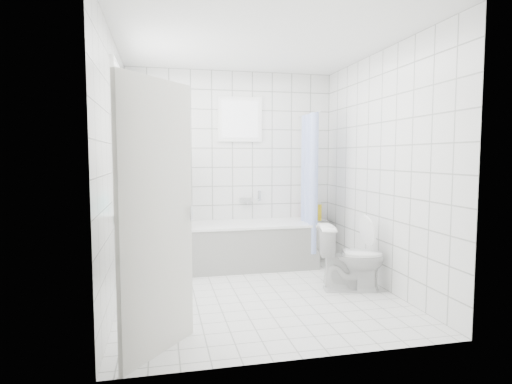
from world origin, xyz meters
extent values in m
plane|color=white|center=(0.00, 0.00, 0.00)|extent=(3.00, 3.00, 0.00)
plane|color=white|center=(0.00, 0.00, 2.60)|extent=(3.00, 3.00, 0.00)
cube|color=white|center=(0.00, 1.50, 1.30)|extent=(2.80, 0.02, 2.60)
cube|color=white|center=(0.00, -1.50, 1.30)|extent=(2.80, 0.02, 2.60)
cube|color=white|center=(-1.40, 0.00, 1.30)|extent=(0.02, 3.00, 2.60)
cube|color=white|center=(1.40, 0.00, 1.30)|extent=(0.02, 3.00, 2.60)
cube|color=white|center=(-1.35, 0.30, 1.60)|extent=(0.01, 0.90, 1.40)
cube|color=white|center=(0.10, 1.46, 1.95)|extent=(0.50, 0.01, 0.50)
cube|color=white|center=(-1.31, 0.30, 0.86)|extent=(0.18, 1.02, 0.08)
cube|color=silver|center=(-1.00, -1.17, 1.00)|extent=(0.53, 0.65, 2.00)
cube|color=white|center=(0.08, 1.12, 0.28)|extent=(1.84, 0.75, 0.55)
cube|color=white|center=(0.08, 1.12, 0.57)|extent=(1.86, 0.77, 0.03)
cube|color=white|center=(-0.91, 1.07, 0.75)|extent=(0.15, 0.85, 1.50)
cube|color=white|center=(1.12, 1.38, 0.28)|extent=(0.40, 0.24, 0.55)
imported|color=white|center=(1.03, -0.09, 0.36)|extent=(0.77, 0.55, 0.71)
cylinder|color=silver|center=(0.95, 1.10, 2.00)|extent=(0.02, 0.80, 0.02)
cube|color=silver|center=(0.18, 1.46, 0.85)|extent=(0.18, 0.06, 0.06)
imported|color=white|center=(-1.30, 0.24, 0.99)|extent=(0.16, 0.16, 0.18)
imported|color=#34E4EC|center=(-1.30, 0.12, 1.00)|extent=(0.13, 0.13, 0.21)
imported|color=silver|center=(-1.30, 0.40, 1.06)|extent=(0.14, 0.14, 0.31)
cylinder|color=yellow|center=(1.20, 1.31, 0.66)|extent=(0.06, 0.06, 0.23)
cylinder|color=red|center=(1.04, 1.39, 0.65)|extent=(0.06, 0.06, 0.20)
cylinder|color=#1A31D2|center=(1.17, 1.39, 0.69)|extent=(0.06, 0.06, 0.28)
camera|label=1|loc=(-0.97, -4.30, 1.45)|focal=30.00mm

